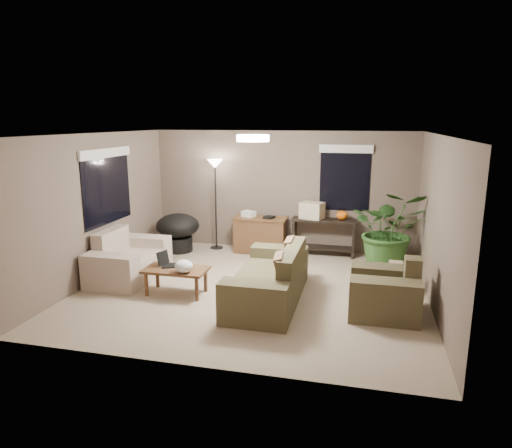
% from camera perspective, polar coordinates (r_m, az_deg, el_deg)
% --- Properties ---
extents(room_shell, '(5.50, 5.50, 5.50)m').
position_cam_1_polar(room_shell, '(7.22, -0.37, 1.20)').
color(room_shell, tan).
rests_on(room_shell, ground).
extents(main_sofa, '(0.95, 2.20, 0.85)m').
position_cam_1_polar(main_sofa, '(7.04, 1.88, -7.22)').
color(main_sofa, '#49432C').
rests_on(main_sofa, ground).
extents(throw_pillows, '(0.28, 1.36, 0.47)m').
position_cam_1_polar(throw_pillows, '(6.88, 3.99, -4.60)').
color(throw_pillows, '#8C7251').
rests_on(throw_pillows, main_sofa).
extents(loveseat, '(0.90, 1.60, 0.85)m').
position_cam_1_polar(loveseat, '(8.31, -15.72, -4.51)').
color(loveseat, beige).
rests_on(loveseat, ground).
extents(armchair, '(0.95, 1.00, 0.85)m').
position_cam_1_polar(armchair, '(6.83, 15.83, -8.33)').
color(armchair, brown).
rests_on(armchair, ground).
extents(coffee_table, '(1.00, 0.55, 0.42)m').
position_cam_1_polar(coffee_table, '(7.37, -9.98, -5.95)').
color(coffee_table, brown).
rests_on(coffee_table, ground).
extents(laptop, '(0.43, 0.34, 0.24)m').
position_cam_1_polar(laptop, '(7.48, -10.90, -4.72)').
color(laptop, black).
rests_on(laptop, coffee_table).
extents(plastic_bag, '(0.34, 0.33, 0.20)m').
position_cam_1_polar(plastic_bag, '(7.11, -9.02, -5.25)').
color(plastic_bag, white).
rests_on(plastic_bag, coffee_table).
extents(desk, '(1.10, 0.50, 0.75)m').
position_cam_1_polar(desk, '(9.50, 0.53, -1.35)').
color(desk, brown).
rests_on(desk, ground).
extents(desk_papers, '(0.72, 0.32, 0.12)m').
position_cam_1_polar(desk_papers, '(9.43, -0.41, 1.19)').
color(desk_papers, silver).
rests_on(desk_papers, desk).
extents(console_table, '(1.30, 0.40, 0.75)m').
position_cam_1_polar(console_table, '(9.41, 8.46, -1.24)').
color(console_table, black).
rests_on(console_table, ground).
extents(pumpkin, '(0.27, 0.27, 0.19)m').
position_cam_1_polar(pumpkin, '(9.30, 10.69, 1.07)').
color(pumpkin, orange).
rests_on(pumpkin, console_table).
extents(cardboard_box, '(0.52, 0.45, 0.33)m').
position_cam_1_polar(cardboard_box, '(9.33, 7.03, 1.69)').
color(cardboard_box, beige).
rests_on(cardboard_box, console_table).
extents(papasan_chair, '(1.10, 1.10, 0.80)m').
position_cam_1_polar(papasan_chair, '(9.71, -9.74, -0.68)').
color(papasan_chair, black).
rests_on(papasan_chair, ground).
extents(floor_lamp, '(0.32, 0.32, 1.91)m').
position_cam_1_polar(floor_lamp, '(9.63, -5.13, 6.19)').
color(floor_lamp, black).
rests_on(floor_lamp, ground).
extents(ceiling_fixture, '(0.50, 0.50, 0.10)m').
position_cam_1_polar(ceiling_fixture, '(7.08, -0.39, 10.68)').
color(ceiling_fixture, white).
rests_on(ceiling_fixture, room_shell).
extents(houseplant, '(1.34, 1.49, 1.16)m').
position_cam_1_polar(houseplant, '(8.76, 16.32, -1.74)').
color(houseplant, '#2D5923').
rests_on(houseplant, ground).
extents(cat_scratching_post, '(0.32, 0.32, 0.50)m').
position_cam_1_polar(cat_scratching_post, '(7.71, 16.99, -6.61)').
color(cat_scratching_post, tan).
rests_on(cat_scratching_post, ground).
extents(window_left, '(0.05, 1.56, 1.33)m').
position_cam_1_polar(window_left, '(8.47, -18.17, 5.96)').
color(window_left, black).
rests_on(window_left, room_shell).
extents(window_back, '(1.06, 0.05, 1.33)m').
position_cam_1_polar(window_back, '(9.40, 11.10, 7.00)').
color(window_back, black).
rests_on(window_back, room_shell).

